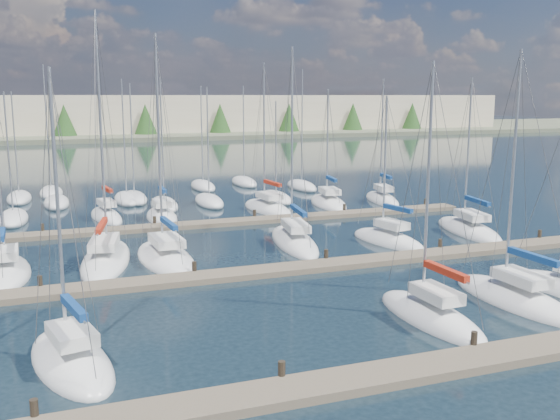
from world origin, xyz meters
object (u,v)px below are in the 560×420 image
object	(u,v)px
sailboat_m	(468,230)
sailboat_c	(71,361)
sailboat_l	(388,240)
sailboat_k	(294,241)
sailboat_n	(106,216)
sailboat_q	(328,203)
sailboat_i	(106,259)
sailboat_p	(268,208)
sailboat_r	(382,199)
sailboat_o	(162,216)
sailboat_e	(514,299)
sailboat_j	(166,258)
sailboat_h	(6,272)
sailboat_d	(430,316)

from	to	relation	value
sailboat_m	sailboat_c	bearing A→B (deg)	-143.89
sailboat_l	sailboat_k	bearing A→B (deg)	151.22
sailboat_n	sailboat_q	size ratio (longest dim) A/B	1.09
sailboat_i	sailboat_p	xyz separation A→B (m)	(14.77, 13.02, -0.00)
sailboat_r	sailboat_p	distance (m)	11.75
sailboat_q	sailboat_m	xyz separation A→B (m)	(4.79, -14.26, 0.00)
sailboat_q	sailboat_n	bearing A→B (deg)	-171.55
sailboat_o	sailboat_n	xyz separation A→B (m)	(-4.24, 1.72, 0.01)
sailboat_e	sailboat_l	distance (m)	13.04
sailboat_o	sailboat_e	world-z (taller)	sailboat_e
sailboat_q	sailboat_k	xyz separation A→B (m)	(-8.59, -13.29, 0.01)
sailboat_c	sailboat_i	world-z (taller)	sailboat_i
sailboat_r	sailboat_m	bearing A→B (deg)	-82.74
sailboat_o	sailboat_p	bearing A→B (deg)	4.85
sailboat_l	sailboat_j	size ratio (longest dim) A/B	0.75
sailboat_o	sailboat_k	distance (m)	13.72
sailboat_j	sailboat_h	xyz separation A→B (m)	(-8.94, -0.04, -0.00)
sailboat_n	sailboat_j	size ratio (longest dim) A/B	0.86
sailboat_m	sailboat_p	xyz separation A→B (m)	(-10.98, 13.49, 0.01)
sailboat_n	sailboat_h	world-z (taller)	sailboat_n
sailboat_q	sailboat_l	world-z (taller)	sailboat_q
sailboat_n	sailboat_l	size ratio (longest dim) A/B	1.15
sailboat_o	sailboat_l	xyz separation A→B (m)	(13.08, -13.73, -0.01)
sailboat_o	sailboat_r	bearing A→B (deg)	4.34
sailboat_m	sailboat_i	bearing A→B (deg)	-171.62
sailboat_n	sailboat_q	world-z (taller)	sailboat_n
sailboat_j	sailboat_d	size ratio (longest dim) A/B	1.18
sailboat_n	sailboat_j	world-z (taller)	sailboat_j
sailboat_k	sailboat_m	bearing A→B (deg)	3.93
sailboat_e	sailboat_c	size ratio (longest dim) A/B	1.10
sailboat_r	sailboat_c	bearing A→B (deg)	-125.30
sailboat_d	sailboat_i	bearing A→B (deg)	127.88
sailboat_h	sailboat_j	bearing A→B (deg)	-1.51
sailboat_k	sailboat_o	bearing A→B (deg)	128.45
sailboat_q	sailboat_j	bearing A→B (deg)	-130.92
sailboat_q	sailboat_j	world-z (taller)	sailboat_j
sailboat_q	sailboat_p	bearing A→B (deg)	-163.72
sailboat_n	sailboat_m	bearing A→B (deg)	-39.47
sailboat_m	sailboat_e	xyz separation A→B (m)	(-7.74, -13.96, 0.01)
sailboat_m	sailboat_r	bearing A→B (deg)	96.37
sailboat_c	sailboat_d	xyz separation A→B (m)	(15.23, -0.50, 0.01)
sailboat_q	sailboat_i	bearing A→B (deg)	-137.45
sailboat_k	sailboat_i	xyz separation A→B (m)	(-12.37, -0.49, 0.00)
sailboat_m	sailboat_h	distance (m)	31.25
sailboat_j	sailboat_p	distance (m)	17.90
sailboat_o	sailboat_h	bearing A→B (deg)	-128.98
sailboat_q	sailboat_i	xyz separation A→B (m)	(-20.96, -13.79, 0.02)
sailboat_e	sailboat_n	bearing A→B (deg)	118.44
sailboat_o	sailboat_n	size ratio (longest dim) A/B	1.01
sailboat_n	sailboat_k	world-z (taller)	sailboat_k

